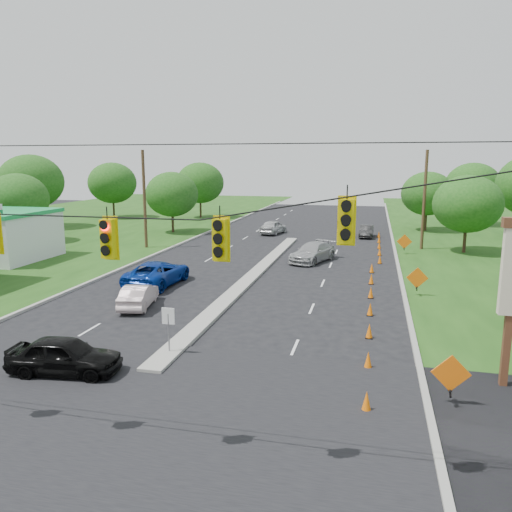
# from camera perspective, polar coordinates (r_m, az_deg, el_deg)

# --- Properties ---
(ground) EXTENTS (160.00, 160.00, 0.00)m
(ground) POSITION_cam_1_polar(r_m,az_deg,el_deg) (16.85, -18.27, -18.16)
(ground) COLOR black
(ground) RESTS_ON ground
(cross_street) EXTENTS (160.00, 14.00, 0.02)m
(cross_street) POSITION_cam_1_polar(r_m,az_deg,el_deg) (16.85, -18.27, -18.16)
(cross_street) COLOR black
(cross_street) RESTS_ON ground
(curb_left) EXTENTS (0.25, 110.00, 0.16)m
(curb_left) POSITION_cam_1_polar(r_m,az_deg,el_deg) (46.85, -9.76, 0.81)
(curb_left) COLOR gray
(curb_left) RESTS_ON ground
(curb_right) EXTENTS (0.25, 110.00, 0.16)m
(curb_right) POSITION_cam_1_polar(r_m,az_deg,el_deg) (43.21, 15.74, -0.28)
(curb_right) COLOR gray
(curb_right) RESTS_ON ground
(median) EXTENTS (1.00, 34.00, 0.18)m
(median) POSITION_cam_1_polar(r_m,az_deg,el_deg) (35.31, -0.30, -2.30)
(median) COLOR gray
(median) RESTS_ON ground
(median_sign) EXTENTS (0.55, 0.06, 2.05)m
(median_sign) POSITION_cam_1_polar(r_m,az_deg,el_deg) (21.16, -9.98, -7.39)
(median_sign) COLOR gray
(median_sign) RESTS_ON ground
(signal_span) EXTENTS (25.60, 0.32, 9.00)m
(signal_span) POSITION_cam_1_polar(r_m,az_deg,el_deg) (14.35, -21.68, -2.19)
(signal_span) COLOR #422D1C
(signal_span) RESTS_ON ground
(utility_pole_far_left) EXTENTS (0.28, 0.28, 9.00)m
(utility_pole_far_left) POSITION_cam_1_polar(r_m,az_deg,el_deg) (47.28, -12.63, 6.29)
(utility_pole_far_left) COLOR #422D1C
(utility_pole_far_left) RESTS_ON ground
(utility_pole_far_right) EXTENTS (0.28, 0.28, 9.00)m
(utility_pole_far_right) POSITION_cam_1_polar(r_m,az_deg,el_deg) (47.75, 18.68, 6.03)
(utility_pole_far_right) COLOR #422D1C
(utility_pole_far_right) RESTS_ON ground
(cone_0) EXTENTS (0.32, 0.32, 0.70)m
(cone_0) POSITION_cam_1_polar(r_m,az_deg,el_deg) (17.22, 12.52, -15.89)
(cone_0) COLOR orange
(cone_0) RESTS_ON ground
(cone_1) EXTENTS (0.32, 0.32, 0.70)m
(cone_1) POSITION_cam_1_polar(r_m,az_deg,el_deg) (20.41, 12.70, -11.51)
(cone_1) COLOR orange
(cone_1) RESTS_ON ground
(cone_2) EXTENTS (0.32, 0.32, 0.70)m
(cone_2) POSITION_cam_1_polar(r_m,az_deg,el_deg) (23.69, 12.82, -8.34)
(cone_2) COLOR orange
(cone_2) RESTS_ON ground
(cone_3) EXTENTS (0.32, 0.32, 0.70)m
(cone_3) POSITION_cam_1_polar(r_m,az_deg,el_deg) (27.03, 12.91, -5.94)
(cone_3) COLOR orange
(cone_3) RESTS_ON ground
(cone_4) EXTENTS (0.32, 0.32, 0.70)m
(cone_4) POSITION_cam_1_polar(r_m,az_deg,el_deg) (30.40, 12.99, -4.07)
(cone_4) COLOR orange
(cone_4) RESTS_ON ground
(cone_5) EXTENTS (0.32, 0.32, 0.70)m
(cone_5) POSITION_cam_1_polar(r_m,az_deg,el_deg) (33.80, 13.04, -2.57)
(cone_5) COLOR orange
(cone_5) RESTS_ON ground
(cone_6) EXTENTS (0.32, 0.32, 0.70)m
(cone_6) POSITION_cam_1_polar(r_m,az_deg,el_deg) (37.21, 13.09, -1.35)
(cone_6) COLOR orange
(cone_6) RESTS_ON ground
(cone_7) EXTENTS (0.32, 0.32, 0.70)m
(cone_7) POSITION_cam_1_polar(r_m,az_deg,el_deg) (40.65, 13.97, -0.38)
(cone_7) COLOR orange
(cone_7) RESTS_ON ground
(cone_8) EXTENTS (0.32, 0.32, 0.70)m
(cone_8) POSITION_cam_1_polar(r_m,az_deg,el_deg) (44.09, 13.94, 0.48)
(cone_8) COLOR orange
(cone_8) RESTS_ON ground
(cone_9) EXTENTS (0.32, 0.32, 0.70)m
(cone_9) POSITION_cam_1_polar(r_m,az_deg,el_deg) (47.54, 13.91, 1.22)
(cone_9) COLOR orange
(cone_9) RESTS_ON ground
(cone_10) EXTENTS (0.32, 0.32, 0.70)m
(cone_10) POSITION_cam_1_polar(r_m,az_deg,el_deg) (51.00, 13.89, 1.85)
(cone_10) COLOR orange
(cone_10) RESTS_ON ground
(cone_11) EXTENTS (0.32, 0.32, 0.70)m
(cone_11) POSITION_cam_1_polar(r_m,az_deg,el_deg) (54.46, 13.87, 2.41)
(cone_11) COLOR orange
(cone_11) RESTS_ON ground
(work_sign_0) EXTENTS (1.27, 0.58, 1.37)m
(work_sign_0) POSITION_cam_1_polar(r_m,az_deg,el_deg) (18.02, 21.38, -12.55)
(work_sign_0) COLOR black
(work_sign_0) RESTS_ON ground
(work_sign_1) EXTENTS (1.27, 0.58, 1.37)m
(work_sign_1) POSITION_cam_1_polar(r_m,az_deg,el_deg) (31.31, 17.94, -2.49)
(work_sign_1) COLOR black
(work_sign_1) RESTS_ON ground
(work_sign_2) EXTENTS (1.27, 0.58, 1.37)m
(work_sign_2) POSITION_cam_1_polar(r_m,az_deg,el_deg) (45.03, 16.60, 1.52)
(work_sign_2) COLOR black
(work_sign_2) RESTS_ON ground
(tree_2) EXTENTS (5.88, 5.88, 6.86)m
(tree_2) POSITION_cam_1_polar(r_m,az_deg,el_deg) (54.55, -25.56, 5.90)
(tree_2) COLOR black
(tree_2) RESTS_ON ground
(tree_3) EXTENTS (7.56, 7.56, 8.82)m
(tree_3) POSITION_cam_1_polar(r_m,az_deg,el_deg) (66.04, -24.32, 7.75)
(tree_3) COLOR black
(tree_3) RESTS_ON ground
(tree_4) EXTENTS (6.72, 6.72, 7.84)m
(tree_4) POSITION_cam_1_polar(r_m,az_deg,el_deg) (73.91, -16.10, 8.03)
(tree_4) COLOR black
(tree_4) RESTS_ON ground
(tree_5) EXTENTS (5.88, 5.88, 6.86)m
(tree_5) POSITION_cam_1_polar(r_m,az_deg,el_deg) (57.00, -9.59, 6.97)
(tree_5) COLOR black
(tree_5) RESTS_ON ground
(tree_6) EXTENTS (6.72, 6.72, 7.84)m
(tree_6) POSITION_cam_1_polar(r_m,az_deg,el_deg) (71.66, -6.41, 8.30)
(tree_6) COLOR black
(tree_6) RESTS_ON ground
(tree_9) EXTENTS (5.88, 5.88, 6.86)m
(tree_9) POSITION_cam_1_polar(r_m,az_deg,el_deg) (47.23, 23.02, 5.49)
(tree_9) COLOR black
(tree_9) RESTS_ON ground
(tree_11) EXTENTS (6.72, 6.72, 7.84)m
(tree_11) POSITION_cam_1_polar(r_m,az_deg,el_deg) (68.53, 23.51, 7.37)
(tree_11) COLOR black
(tree_11) RESTS_ON ground
(tree_12) EXTENTS (5.88, 5.88, 6.86)m
(tree_12) POSITION_cam_1_polar(r_m,az_deg,el_deg) (60.82, 19.00, 6.76)
(tree_12) COLOR black
(tree_12) RESTS_ON ground
(black_sedan) EXTENTS (4.45, 2.20, 1.46)m
(black_sedan) POSITION_cam_1_polar(r_m,az_deg,el_deg) (20.65, -21.04, -10.59)
(black_sedan) COLOR black
(black_sedan) RESTS_ON ground
(white_sedan) EXTENTS (2.13, 4.14, 1.30)m
(white_sedan) POSITION_cam_1_polar(r_m,az_deg,el_deg) (28.54, -13.28, -4.43)
(white_sedan) COLOR beige
(white_sedan) RESTS_ON ground
(blue_pickup) EXTENTS (2.91, 5.85, 1.59)m
(blue_pickup) POSITION_cam_1_polar(r_m,az_deg,el_deg) (33.30, -11.17, -1.91)
(blue_pickup) COLOR navy
(blue_pickup) RESTS_ON ground
(silver_car_far) EXTENTS (3.84, 5.66, 1.52)m
(silver_car_far) POSITION_cam_1_polar(r_m,az_deg,el_deg) (40.49, 6.49, 0.43)
(silver_car_far) COLOR #9C9C9E
(silver_car_far) RESTS_ON ground
(silver_car_oncoming) EXTENTS (2.66, 4.77, 1.53)m
(silver_car_oncoming) POSITION_cam_1_polar(r_m,az_deg,el_deg) (55.71, 1.98, 3.33)
(silver_car_oncoming) COLOR #B3B3B3
(silver_car_oncoming) RESTS_ON ground
(dark_car_receding) EXTENTS (1.52, 3.93, 1.28)m
(dark_car_receding) POSITION_cam_1_polar(r_m,az_deg,el_deg) (54.47, 12.49, 2.78)
(dark_car_receding) COLOR black
(dark_car_receding) RESTS_ON ground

